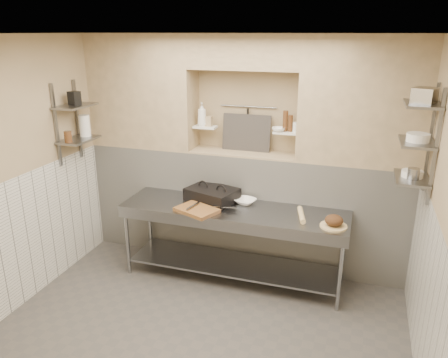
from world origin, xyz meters
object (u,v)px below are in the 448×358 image
at_px(mixing_bowl, 245,201).
at_px(jug_left, 85,126).
at_px(bottle_soap, 202,114).
at_px(rolling_pin, 301,215).
at_px(bowl_alcove, 278,129).
at_px(panini_press, 212,195).
at_px(bread_loaf, 334,220).
at_px(prep_table, 233,230).
at_px(cutting_board, 197,210).

height_order(mixing_bowl, jug_left, jug_left).
bearing_deg(mixing_bowl, bottle_soap, 151.80).
bearing_deg(bottle_soap, rolling_pin, -22.28).
xyz_separation_m(rolling_pin, bowl_alcove, (-0.39, 0.53, 0.81)).
xyz_separation_m(mixing_bowl, bottle_soap, (-0.66, 0.35, 0.93)).
relative_size(panini_press, bread_loaf, 3.50).
bearing_deg(bottle_soap, bowl_alcove, -1.15).
distance_m(prep_table, mixing_bowl, 0.36).
relative_size(prep_table, mixing_bowl, 10.91).
bearing_deg(cutting_board, bottle_soap, 105.25).
relative_size(prep_table, cutting_board, 5.79).
xyz_separation_m(prep_table, rolling_pin, (0.77, 0.00, 0.29)).
bearing_deg(jug_left, prep_table, -0.24).
xyz_separation_m(bread_loaf, jug_left, (-3.00, 0.14, 0.77)).
relative_size(cutting_board, mixing_bowl, 1.88).
distance_m(mixing_bowl, bowl_alcove, 0.92).
relative_size(panini_press, rolling_pin, 1.73).
distance_m(mixing_bowl, rolling_pin, 0.71).
bearing_deg(bottle_soap, panini_press, -55.99).
bearing_deg(bottle_soap, jug_left, -157.34).
height_order(panini_press, bowl_alcove, bowl_alcove).
bearing_deg(prep_table, cutting_board, -151.22).
relative_size(prep_table, jug_left, 10.16).
distance_m(mixing_bowl, jug_left, 2.14).
height_order(prep_table, rolling_pin, rolling_pin).
distance_m(rolling_pin, bread_loaf, 0.38).
distance_m(panini_press, jug_left, 1.75).
distance_m(panini_press, bottle_soap, 0.99).
height_order(bread_loaf, bottle_soap, bottle_soap).
bearing_deg(jug_left, bowl_alcove, 13.12).
xyz_separation_m(bottle_soap, bowl_alcove, (0.95, -0.02, -0.12)).
bearing_deg(rolling_pin, prep_table, -179.85).
distance_m(panini_press, mixing_bowl, 0.41).
relative_size(prep_table, rolling_pin, 6.81).
distance_m(prep_table, bowl_alcove, 1.28).
distance_m(rolling_pin, jug_left, 2.77).
relative_size(cutting_board, bowl_alcove, 2.97).
height_order(panini_press, mixing_bowl, panini_press).
height_order(bread_loaf, bowl_alcove, bowl_alcove).
relative_size(prep_table, bowl_alcove, 17.18).
relative_size(mixing_bowl, jug_left, 0.93).
xyz_separation_m(panini_press, mixing_bowl, (0.40, 0.03, -0.05)).
relative_size(cutting_board, jug_left, 1.76).
bearing_deg(panini_press, bread_loaf, 5.37).
xyz_separation_m(mixing_bowl, bread_loaf, (1.04, -0.34, 0.04)).
height_order(cutting_board, mixing_bowl, mixing_bowl).
height_order(cutting_board, rolling_pin, rolling_pin).
height_order(prep_table, bread_loaf, bread_loaf).
bearing_deg(jug_left, bottle_soap, 22.66).
bearing_deg(panini_press, bowl_alcove, 45.04).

